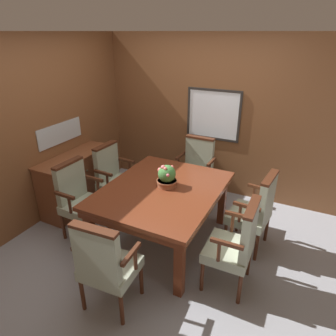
% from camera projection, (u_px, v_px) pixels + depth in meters
% --- Properties ---
extents(ground_plane, '(14.00, 14.00, 0.00)m').
position_uv_depth(ground_plane, '(152.00, 239.00, 3.87)').
color(ground_plane, '#93969E').
extents(wall_back, '(7.20, 0.08, 2.45)m').
position_uv_depth(wall_back, '(203.00, 116.00, 4.73)').
color(wall_back, brown).
rests_on(wall_back, ground_plane).
extents(wall_left, '(0.08, 7.20, 2.45)m').
position_uv_depth(wall_left, '(44.00, 131.00, 4.03)').
color(wall_left, brown).
rests_on(wall_left, ground_plane).
extents(dining_table, '(1.31, 1.61, 0.75)m').
position_uv_depth(dining_table, '(162.00, 195.00, 3.58)').
color(dining_table, maroon).
rests_on(dining_table, ground_plane).
extents(chair_left_far, '(0.47, 0.55, 1.00)m').
position_uv_depth(chair_left_far, '(113.00, 175.00, 4.33)').
color(chair_left_far, '#472314').
rests_on(chair_left_far, ground_plane).
extents(chair_right_near, '(0.46, 0.55, 1.00)m').
position_uv_depth(chair_right_near, '(236.00, 242.00, 2.96)').
color(chair_right_near, '#472314').
rests_on(chair_right_near, ground_plane).
extents(chair_right_far, '(0.49, 0.57, 1.00)m').
position_uv_depth(chair_right_far, '(256.00, 209.00, 3.52)').
color(chair_right_far, '#472314').
rests_on(chair_right_far, ground_plane).
extents(chair_head_far, '(0.55, 0.46, 1.00)m').
position_uv_depth(chair_head_far, '(196.00, 167.00, 4.60)').
color(chair_head_far, '#472314').
rests_on(chair_head_far, ground_plane).
extents(chair_head_near, '(0.56, 0.48, 1.00)m').
position_uv_depth(chair_head_near, '(105.00, 263.00, 2.70)').
color(chair_head_near, '#472314').
rests_on(chair_head_near, ground_plane).
extents(chair_left_near, '(0.46, 0.55, 1.00)m').
position_uv_depth(chair_left_near, '(79.00, 196.00, 3.78)').
color(chair_left_near, '#472314').
rests_on(chair_left_near, ground_plane).
extents(potted_plant, '(0.25, 0.25, 0.28)m').
position_uv_depth(potted_plant, '(167.00, 177.00, 3.54)').
color(potted_plant, '#9E5638').
rests_on(potted_plant, dining_table).
extents(sideboard_cabinet, '(0.44, 1.23, 0.82)m').
position_uv_depth(sideboard_cabinet, '(78.00, 181.00, 4.47)').
color(sideboard_cabinet, brown).
rests_on(sideboard_cabinet, ground_plane).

